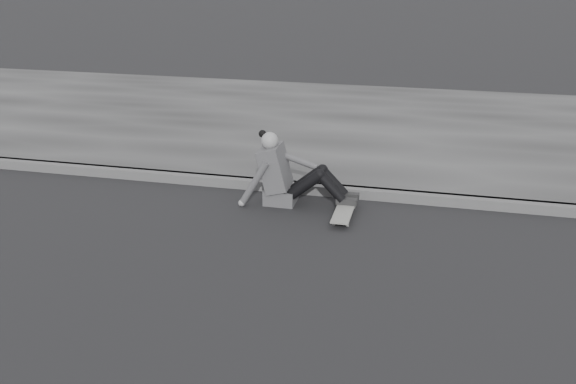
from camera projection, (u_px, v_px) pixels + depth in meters
name	position (u px, v px, depth m)	size (l,w,h in m)	color
ground	(195.00, 290.00, 5.71)	(80.00, 80.00, 0.00)	black
curb	(269.00, 185.00, 8.03)	(24.00, 0.16, 0.12)	#555555
sidewalk	(315.00, 124.00, 10.77)	(24.00, 6.00, 0.12)	#393939
skateboard	(344.00, 211.00, 7.23)	(0.20, 0.78, 0.09)	#A4A49F
seated_woman	(286.00, 175.00, 7.50)	(1.38, 0.46, 0.88)	#4A4A4D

